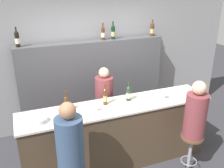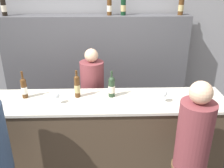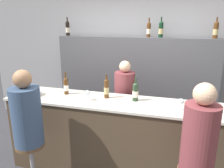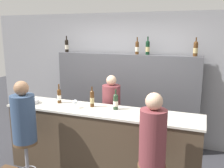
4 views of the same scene
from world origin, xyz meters
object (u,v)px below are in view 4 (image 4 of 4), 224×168
(wine_bottle_backbar_0, at_px, (67,45))
(bartender, at_px, (111,121))
(wine_glass_1, at_px, (150,111))
(guest_seated_left, at_px, (23,116))
(wine_glass_0, at_px, (75,102))
(metal_bowl, at_px, (33,101))
(wine_bottle_backbar_1, at_px, (137,48))
(wine_bottle_counter_2, at_px, (116,101))
(wine_bottle_counter_0, at_px, (59,96))
(wine_bottle_backbar_2, at_px, (148,47))
(wine_bottle_backbar_3, at_px, (196,49))
(guest_seated_right, at_px, (153,134))
(bar_stool_left, at_px, (26,151))
(wine_bottle_counter_1, at_px, (92,98))

(wine_bottle_backbar_0, distance_m, bartender, 1.93)
(wine_glass_1, bearing_deg, guest_seated_left, -160.93)
(wine_glass_0, bearing_deg, wine_glass_1, -0.00)
(wine_bottle_backbar_0, relative_size, wine_glass_0, 2.46)
(metal_bowl, bearing_deg, wine_bottle_backbar_1, 44.22)
(bartender, bearing_deg, wine_bottle_backbar_0, 150.40)
(wine_bottle_counter_2, bearing_deg, wine_bottle_backbar_1, 89.91)
(wine_glass_0, bearing_deg, guest_seated_left, -131.34)
(metal_bowl, xyz_separation_m, bartender, (1.15, 0.64, -0.41))
(wine_bottle_counter_0, bearing_deg, wine_bottle_backbar_0, 113.98)
(wine_bottle_counter_2, bearing_deg, wine_bottle_backbar_2, 80.22)
(wine_bottle_backbar_2, xyz_separation_m, wine_bottle_backbar_3, (0.85, -0.00, -0.00))
(wine_bottle_counter_0, bearing_deg, guest_seated_left, -99.34)
(wine_glass_1, xyz_separation_m, bartender, (-0.81, 0.63, -0.47))
(wine_bottle_backbar_1, height_order, wine_bottle_backbar_3, wine_bottle_backbar_3)
(guest_seated_right, bearing_deg, bartender, 128.73)
(wine_bottle_backbar_2, bearing_deg, wine_bottle_counter_0, -135.14)
(wine_bottle_counter_0, xyz_separation_m, bartender, (0.75, 0.47, -0.50))
(wine_bottle_counter_2, distance_m, wine_bottle_backbar_0, 2.07)
(wine_bottle_counter_0, height_order, metal_bowl, wine_bottle_counter_0)
(wine_bottle_backbar_3, distance_m, bartender, 1.94)
(bar_stool_left, height_order, guest_seated_left, guest_seated_left)
(wine_bottle_backbar_1, distance_m, wine_glass_1, 1.65)
(wine_bottle_counter_0, xyz_separation_m, wine_bottle_backbar_0, (-0.53, 1.19, 0.75))
(wine_bottle_counter_1, distance_m, bartender, 0.71)
(wine_glass_1, relative_size, guest_seated_left, 0.16)
(metal_bowl, bearing_deg, wine_bottle_counter_1, 9.68)
(wine_bottle_backbar_3, height_order, wine_glass_0, wine_bottle_backbar_3)
(wine_bottle_counter_0, relative_size, wine_bottle_counter_2, 1.01)
(wine_bottle_backbar_0, xyz_separation_m, metal_bowl, (0.12, -1.36, -0.84))
(bartender, bearing_deg, metal_bowl, -151.06)
(guest_seated_left, bearing_deg, wine_bottle_backbar_0, 101.92)
(bar_stool_left, bearing_deg, guest_seated_left, 180.00)
(wine_glass_0, bearing_deg, guest_seated_right, -23.63)
(wine_bottle_counter_0, height_order, guest_seated_right, guest_seated_right)
(wine_glass_1, xyz_separation_m, bar_stool_left, (-1.68, -0.58, -0.64))
(wine_bottle_backbar_0, bearing_deg, wine_bottle_counter_1, -46.54)
(wine_bottle_backbar_2, relative_size, wine_glass_1, 2.43)
(wine_bottle_counter_1, height_order, guest_seated_left, guest_seated_left)
(wine_bottle_counter_1, bearing_deg, wine_bottle_counter_0, 180.00)
(guest_seated_left, height_order, bartender, guest_seated_left)
(wine_bottle_counter_2, relative_size, bartender, 0.21)
(wine_bottle_counter_0, relative_size, guest_seated_left, 0.36)
(wine_bottle_backbar_1, bearing_deg, guest_seated_right, -69.54)
(wine_glass_0, height_order, guest_seated_left, guest_seated_left)
(wine_bottle_backbar_0, bearing_deg, wine_glass_0, -55.81)
(wine_bottle_counter_2, bearing_deg, wine_bottle_backbar_0, 141.94)
(wine_bottle_backbar_0, relative_size, bartender, 0.22)
(wine_bottle_backbar_0, xyz_separation_m, wine_glass_1, (2.09, -1.35, -0.78))
(guest_seated_right, bearing_deg, metal_bowl, 164.96)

